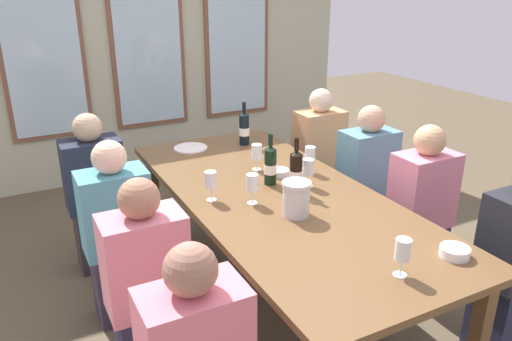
{
  "coord_description": "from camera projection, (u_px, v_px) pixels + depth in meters",
  "views": [
    {
      "loc": [
        -1.35,
        -2.32,
        1.94
      ],
      "look_at": [
        0.0,
        0.28,
        0.79
      ],
      "focal_mm": 35.21,
      "sensor_mm": 36.0,
      "label": 1
    }
  ],
  "objects": [
    {
      "name": "seated_person_1",
      "position": [
        420.0,
        214.0,
        3.17
      ],
      "size": [
        0.38,
        0.24,
        1.11
      ],
      "color": "#392440",
      "rests_on": "ground"
    },
    {
      "name": "tasting_bowl_0",
      "position": [
        455.0,
        252.0,
        2.28
      ],
      "size": [
        0.14,
        0.14,
        0.05
      ],
      "primitive_type": "cylinder",
      "color": "white",
      "rests_on": "dining_table"
    },
    {
      "name": "wine_glass_4",
      "position": [
        308.0,
        168.0,
        3.0
      ],
      "size": [
        0.07,
        0.07,
        0.17
      ],
      "color": "white",
      "rests_on": "dining_table"
    },
    {
      "name": "seated_person_0",
      "position": [
        148.0,
        292.0,
        2.39
      ],
      "size": [
        0.38,
        0.24,
        1.11
      ],
      "color": "#28263E",
      "rests_on": "ground"
    },
    {
      "name": "wine_bottle_0",
      "position": [
        270.0,
        165.0,
        3.03
      ],
      "size": [
        0.08,
        0.08,
        0.32
      ],
      "color": "black",
      "rests_on": "dining_table"
    },
    {
      "name": "wine_bottle_1",
      "position": [
        296.0,
        171.0,
        2.92
      ],
      "size": [
        0.08,
        0.08,
        0.33
      ],
      "color": "black",
      "rests_on": "dining_table"
    },
    {
      "name": "seated_person_6",
      "position": [
        118.0,
        237.0,
        2.89
      ],
      "size": [
        0.38,
        0.24,
        1.11
      ],
      "color": "#362B3D",
      "rests_on": "ground"
    },
    {
      "name": "ground_plane",
      "position": [
        276.0,
        300.0,
        3.2
      ],
      "size": [
        12.0,
        12.0,
        0.0
      ],
      "primitive_type": "plane",
      "color": "brown"
    },
    {
      "name": "wine_glass_0",
      "position": [
        211.0,
        180.0,
        2.81
      ],
      "size": [
        0.07,
        0.07,
        0.17
      ],
      "color": "white",
      "rests_on": "dining_table"
    },
    {
      "name": "white_plate_0",
      "position": [
        191.0,
        148.0,
        3.7
      ],
      "size": [
        0.25,
        0.25,
        0.01
      ],
      "primitive_type": "cylinder",
      "color": "white",
      "rests_on": "dining_table"
    },
    {
      "name": "wine_glass_1",
      "position": [
        403.0,
        251.0,
        2.1
      ],
      "size": [
        0.07,
        0.07,
        0.17
      ],
      "color": "white",
      "rests_on": "dining_table"
    },
    {
      "name": "seated_person_5",
      "position": [
        318.0,
        159.0,
        4.11
      ],
      "size": [
        0.38,
        0.24,
        1.11
      ],
      "color": "#323541",
      "rests_on": "ground"
    },
    {
      "name": "seated_person_7",
      "position": [
        366.0,
        185.0,
        3.61
      ],
      "size": [
        0.38,
        0.24,
        1.11
      ],
      "color": "#25212B",
      "rests_on": "ground"
    },
    {
      "name": "wine_glass_3",
      "position": [
        252.0,
        184.0,
        2.77
      ],
      "size": [
        0.07,
        0.07,
        0.17
      ],
      "color": "white",
      "rests_on": "dining_table"
    },
    {
      "name": "tasting_bowl_1",
      "position": [
        280.0,
        173.0,
        3.2
      ],
      "size": [
        0.12,
        0.12,
        0.04
      ],
      "primitive_type": "cylinder",
      "color": "white",
      "rests_on": "dining_table"
    },
    {
      "name": "seated_person_4",
      "position": [
        96.0,
        197.0,
        3.42
      ],
      "size": [
        0.38,
        0.24,
        1.11
      ],
      "color": "#382D30",
      "rests_on": "ground"
    },
    {
      "name": "dining_table",
      "position": [
        278.0,
        204.0,
        2.96
      ],
      "size": [
        1.06,
        2.44,
        0.74
      ],
      "color": "brown",
      "rests_on": "ground"
    },
    {
      "name": "wine_glass_5",
      "position": [
        257.0,
        153.0,
        3.26
      ],
      "size": [
        0.07,
        0.07,
        0.17
      ],
      "color": "white",
      "rests_on": "dining_table"
    },
    {
      "name": "wine_glass_2",
      "position": [
        310.0,
        155.0,
        3.21
      ],
      "size": [
        0.07,
        0.07,
        0.17
      ],
      "color": "white",
      "rests_on": "dining_table"
    },
    {
      "name": "back_wall_with_windows",
      "position": [
        146.0,
        29.0,
        4.8
      ],
      "size": [
        4.26,
        0.1,
        2.9
      ],
      "color": "#B7B799",
      "rests_on": "ground"
    },
    {
      "name": "metal_pitcher",
      "position": [
        296.0,
        198.0,
        2.64
      ],
      "size": [
        0.16,
        0.16,
        0.19
      ],
      "color": "silver",
      "rests_on": "dining_table"
    },
    {
      "name": "wine_bottle_2",
      "position": [
        244.0,
        128.0,
        3.75
      ],
      "size": [
        0.08,
        0.08,
        0.33
      ],
      "color": "black",
      "rests_on": "dining_table"
    }
  ]
}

